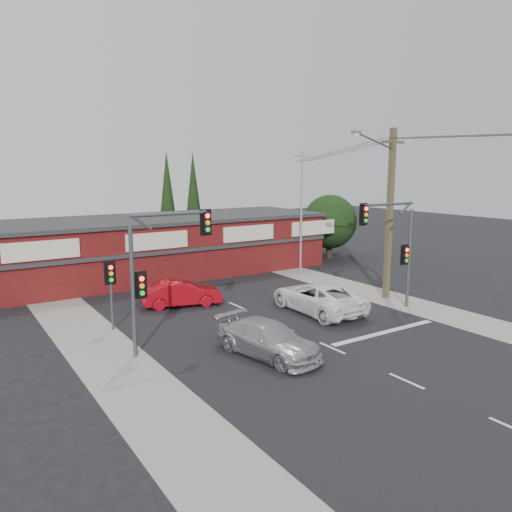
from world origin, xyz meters
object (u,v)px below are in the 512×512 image
shop_building (150,246)px  silver_suv (268,339)px  utility_pole (388,209)px  white_suv (318,297)px  red_sedan (182,293)px

shop_building → silver_suv: bearing=-95.9°
silver_suv → utility_pole: (11.20, 3.91, 4.67)m
white_suv → silver_suv: 7.10m
shop_building → red_sedan: bearing=-100.2°
silver_suv → red_sedan: bearing=76.8°
silver_suv → shop_building: (1.84, 17.90, 1.41)m
shop_building → utility_pole: bearing=-56.2°
utility_pole → silver_suv: bearing=-160.8°
white_suv → shop_building: bearing=-72.2°
white_suv → red_sedan: bearing=-40.4°
white_suv → red_sedan: 7.66m
silver_suv → utility_pole: bearing=7.6°
white_suv → utility_pole: 6.97m
silver_suv → utility_pole: 12.75m
white_suv → shop_building: 14.66m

